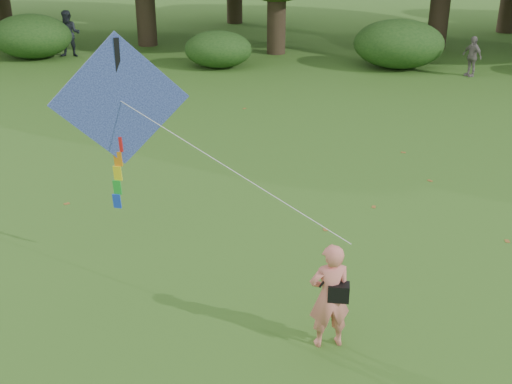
# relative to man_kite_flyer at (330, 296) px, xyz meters

# --- Properties ---
(ground) EXTENTS (100.00, 100.00, 0.00)m
(ground) POSITION_rel_man_kite_flyer_xyz_m (-0.73, -0.04, -0.83)
(ground) COLOR #265114
(ground) RESTS_ON ground
(man_kite_flyer) EXTENTS (0.69, 0.56, 1.65)m
(man_kite_flyer) POSITION_rel_man_kite_flyer_xyz_m (0.00, 0.00, 0.00)
(man_kite_flyer) COLOR #E67B6C
(man_kite_flyer) RESTS_ON ground
(bystander_left) EXTENTS (1.03, 0.87, 1.91)m
(bystander_left) POSITION_rel_man_kite_flyer_xyz_m (-11.27, 18.20, 0.13)
(bystander_left) COLOR #21262C
(bystander_left) RESTS_ON ground
(bystander_right) EXTENTS (0.82, 0.91, 1.49)m
(bystander_right) POSITION_rel_man_kite_flyer_xyz_m (4.89, 16.87, -0.08)
(bystander_right) COLOR gray
(bystander_right) RESTS_ON ground
(crossbody_bag) EXTENTS (0.43, 0.20, 0.68)m
(crossbody_bag) POSITION_rel_man_kite_flyer_xyz_m (0.12, -0.03, 0.11)
(crossbody_bag) COLOR black
(crossbody_bag) RESTS_ON ground
(flying_kite) EXTENTS (4.75, 2.26, 3.02)m
(flying_kite) POSITION_rel_man_kite_flyer_xyz_m (-3.45, 1.76, 2.18)
(flying_kite) COLOR #224A95
(flying_kite) RESTS_ON ground
(shrub_band) EXTENTS (39.15, 3.22, 1.88)m
(shrub_band) POSITION_rel_man_kite_flyer_xyz_m (-1.45, 17.56, 0.03)
(shrub_band) COLOR #264919
(shrub_band) RESTS_ON ground
(fallen_leaves) EXTENTS (11.33, 14.90, 0.01)m
(fallen_leaves) POSITION_rel_man_kite_flyer_xyz_m (0.19, 4.57, -0.82)
(fallen_leaves) COLOR brown
(fallen_leaves) RESTS_ON ground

